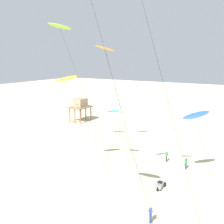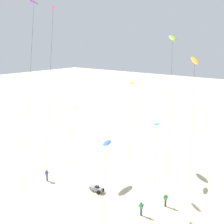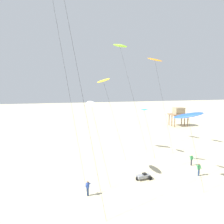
# 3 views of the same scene
# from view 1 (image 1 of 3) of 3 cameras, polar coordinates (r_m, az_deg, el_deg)

# --- Properties ---
(kite_lime) EXTENTS (4.84, 7.45, 19.98)m
(kite_lime) POSITION_cam_1_polar(r_m,az_deg,el_deg) (42.63, -10.12, 16.00)
(kite_lime) COLOR #8CD833
(kite_lime) RESTS_ON ground
(kite_yellow) EXTENTS (3.85, 5.87, 13.16)m
(kite_yellow) POSITION_cam_1_polar(r_m,az_deg,el_deg) (36.41, -8.83, 6.31)
(kite_yellow) COLOR yellow
(kite_yellow) RESTS_ON ground
(kite_orange) EXTENTS (3.34, 5.06, 16.99)m
(kite_orange) POSITION_cam_1_polar(r_m,az_deg,el_deg) (44.43, -1.31, 12.08)
(kite_orange) COLOR orange
(kite_orange) RESTS_ON ground
(kite_blue) EXTENTS (2.87, 3.55, 9.08)m
(kite_blue) POSITION_cam_1_polar(r_m,az_deg,el_deg) (36.35, 16.04, -0.61)
(kite_blue) COLOR blue
(kite_blue) RESTS_ON ground
(kite_cyan) EXTENTS (1.65, 3.02, 8.08)m
(kite_cyan) POSITION_cam_1_polar(r_m,az_deg,el_deg) (40.44, 0.29, 0.05)
(kite_cyan) COLOR #33BFE0
(kite_cyan) RESTS_ON ground
(kite_white) EXTENTS (2.34, 4.57, 9.95)m
(kite_white) POSITION_cam_1_polar(r_m,az_deg,el_deg) (28.52, 1.36, -0.88)
(kite_white) COLOR white
(kite_white) RESTS_ON ground
(kite_flyer_nearest) EXTENTS (0.55, 0.53, 1.67)m
(kite_flyer_nearest) POSITION_cam_1_polar(r_m,az_deg,el_deg) (44.06, 10.55, -8.42)
(kite_flyer_nearest) COLOR #33333D
(kite_flyer_nearest) RESTS_ON ground
(kite_flyer_middle) EXTENTS (0.61, 0.58, 1.67)m
(kite_flyer_middle) POSITION_cam_1_polar(r_m,az_deg,el_deg) (41.96, 14.19, -9.58)
(kite_flyer_middle) COLOR navy
(kite_flyer_middle) RESTS_ON ground
(kite_flyer_furthest) EXTENTS (0.73, 0.72, 1.67)m
(kite_flyer_furthest) POSITION_cam_1_polar(r_m,az_deg,el_deg) (28.98, 7.51, -19.14)
(kite_flyer_furthest) COLOR navy
(kite_flyer_furthest) RESTS_ON ground
(stilt_house) EXTENTS (5.29, 3.83, 5.44)m
(stilt_house) POSITION_cam_1_polar(r_m,az_deg,el_deg) (69.13, -6.20, 1.43)
(stilt_house) COLOR #846647
(stilt_house) RESTS_ON ground
(beach_buggy) EXTENTS (2.10, 1.08, 0.82)m
(beach_buggy) POSITION_cam_1_polar(r_m,az_deg,el_deg) (35.90, 9.30, -13.80)
(beach_buggy) COLOR gray
(beach_buggy) RESTS_ON ground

